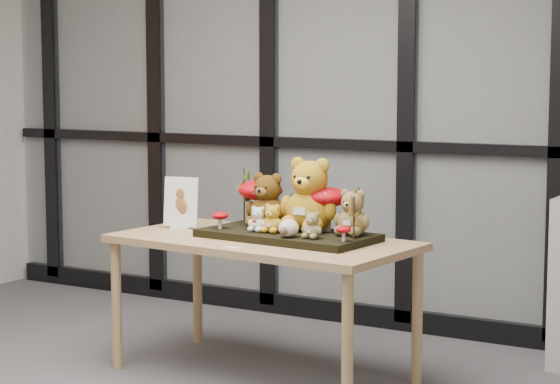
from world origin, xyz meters
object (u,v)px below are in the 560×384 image
Objects in this scene: display_table at (263,253)px; bear_pooh_yellow at (310,191)px; bear_white_bow at (258,218)px; mushroom_front_right at (344,233)px; bear_tan_back at (353,210)px; diorama_tray at (288,235)px; sign_holder at (181,205)px; bear_beige_small at (312,224)px; plush_cream_hedgehog at (289,227)px; mushroom_back_right at (326,207)px; mushroom_front_left at (220,219)px; bear_brown_medium at (268,197)px; mushroom_back_left at (260,200)px; bear_small_yellow at (273,217)px.

bear_pooh_yellow is at bearing 36.73° from display_table.
bear_white_bow is 0.49m from mushroom_front_right.
bear_white_bow is at bearing -158.31° from bear_tan_back.
bear_white_bow reaches higher than diorama_tray.
bear_white_bow is 0.51× the size of sign_holder.
plush_cream_hedgehog is at bearing -162.10° from bear_beige_small.
mushroom_front_left is (-0.48, -0.19, -0.07)m from mushroom_back_right.
mushroom_front_right is at bearing -19.43° from sign_holder.
mushroom_back_left is (-0.08, 0.06, -0.02)m from bear_brown_medium.
diorama_tray is 9.03× the size of mushroom_front_left.
bear_beige_small is at bearing -3.60° from bear_white_bow.
mushroom_front_right is (0.59, -0.25, -0.08)m from mushroom_back_left.
mushroom_back_right is (0.07, 0.04, -0.08)m from bear_pooh_yellow.
bear_beige_small reaches higher than bear_white_bow.
bear_small_yellow reaches higher than display_table.
mushroom_front_left is at bearing -171.59° from bear_white_bow.
bear_beige_small reaches higher than mushroom_front_left.
diorama_tray is 0.16m from bear_white_bow.
plush_cream_hedgehog reaches higher than display_table.
bear_beige_small is 1.47× the size of mushroom_front_left.
diorama_tray is at bearing -29.40° from mushroom_back_left.
mushroom_front_left is (-0.53, 0.04, -0.02)m from bear_beige_small.
mushroom_back_right reaches higher than display_table.
bear_beige_small is (0.12, -0.19, -0.13)m from bear_pooh_yellow.
display_table is at bearing 170.64° from bear_small_yellow.
bear_pooh_yellow reaches higher than mushroom_front_left.
mushroom_back_left reaches higher than diorama_tray.
bear_small_yellow is (-0.13, -0.13, -0.12)m from bear_pooh_yellow.
bear_white_bow reaches higher than mushroom_front_right.
mushroom_front_right is at bearing 3.04° from bear_beige_small.
mushroom_back_right is at bearing 32.47° from bear_pooh_yellow.
bear_brown_medium is 1.27× the size of mushroom_back_right.
mushroom_back_left reaches higher than mushroom_back_right.
bear_tan_back is at bearing 21.69° from bear_white_bow.
mushroom_front_left is at bearing -178.91° from bear_beige_small.
bear_beige_small is 0.24m from mushroom_back_right.
mushroom_back_right is 0.79m from sign_holder.
bear_tan_back is at bearing 47.29° from plush_cream_hedgehog.
bear_tan_back is (0.46, -0.01, -0.03)m from bear_brown_medium.
mushroom_back_left reaches higher than bear_small_yellow.
sign_holder is at bearing -170.54° from bear_pooh_yellow.
mushroom_front_left is at bearing -134.64° from bear_brown_medium.
diorama_tray is at bearing -19.35° from bear_brown_medium.
mushroom_back_left reaches higher than plush_cream_hedgehog.
bear_tan_back is 0.46m from bear_white_bow.
mushroom_back_right is at bearing 41.48° from diorama_tray.
bear_pooh_yellow reaches higher than display_table.
bear_brown_medium reaches higher than bear_beige_small.
mushroom_back_right reaches higher than mushroom_front_right.
mushroom_back_right is (0.27, 0.18, 0.05)m from bear_white_bow.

